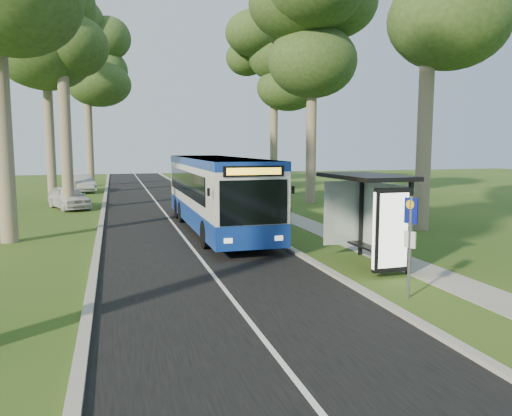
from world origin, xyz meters
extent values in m
plane|color=#2A4917|center=(0.00, 0.00, 0.00)|extent=(120.00, 120.00, 0.00)
cube|color=black|center=(-3.50, 10.00, 0.01)|extent=(7.00, 100.00, 0.02)
cube|color=#9E9B93|center=(0.00, 10.00, 0.06)|extent=(0.25, 100.00, 0.12)
cube|color=#9E9B93|center=(-7.00, 10.00, 0.06)|extent=(0.25, 100.00, 0.12)
cube|color=white|center=(-3.50, 10.00, 0.02)|extent=(0.12, 100.00, 0.00)
cube|color=gray|center=(3.00, 10.00, 0.01)|extent=(1.50, 100.00, 0.02)
cube|color=silver|center=(-1.79, 8.39, 1.88)|extent=(2.68, 12.71, 3.02)
cube|color=navy|center=(-1.79, 8.39, 0.79)|extent=(2.71, 12.74, 0.85)
cube|color=navy|center=(-1.79, 8.39, 3.22)|extent=(2.71, 12.74, 0.34)
cube|color=black|center=(-1.79, 2.02, 2.01)|extent=(2.38, 0.06, 1.54)
cube|color=yellow|center=(-1.79, 1.98, 3.07)|extent=(1.91, 0.02, 0.23)
cube|color=black|center=(-1.79, 2.09, 0.53)|extent=(2.54, 0.13, 0.32)
cylinder|color=black|center=(-2.99, 4.48, 0.55)|extent=(0.30, 1.10, 1.10)
cylinder|color=black|center=(-0.58, 4.48, 0.55)|extent=(0.30, 1.10, 1.10)
cylinder|color=black|center=(-2.99, 12.10, 0.55)|extent=(0.30, 1.10, 1.10)
cylinder|color=black|center=(-0.58, 12.10, 0.55)|extent=(0.30, 1.10, 1.10)
cylinder|color=gray|center=(0.91, -3.18, 1.33)|extent=(0.08, 0.08, 2.65)
cube|color=navy|center=(0.91, -3.18, 2.28)|extent=(0.19, 0.36, 0.66)
cylinder|color=yellow|center=(0.87, -3.18, 2.44)|extent=(0.11, 0.22, 0.23)
cube|color=white|center=(0.91, -3.18, 1.54)|extent=(0.17, 0.31, 0.42)
cube|color=black|center=(2.24, -1.06, 1.43)|extent=(0.12, 0.12, 2.86)
cube|color=black|center=(2.24, 1.87, 1.43)|extent=(0.12, 0.12, 2.86)
cube|color=black|center=(1.53, 0.40, 2.93)|extent=(2.00, 3.55, 0.14)
cube|color=silver|center=(2.33, 0.40, 1.55)|extent=(0.13, 2.92, 2.29)
cube|color=black|center=(1.53, -1.20, 1.43)|extent=(1.21, 0.22, 2.52)
cube|color=white|center=(1.53, -1.29, 1.43)|extent=(0.97, 0.05, 2.23)
cube|color=black|center=(1.88, 0.75, 0.52)|extent=(0.50, 2.07, 0.07)
cylinder|color=black|center=(1.46, 7.95, 0.46)|extent=(0.52, 0.52, 0.93)
cylinder|color=black|center=(1.46, 7.95, 0.95)|extent=(0.56, 0.56, 0.05)
imported|color=silver|center=(-9.07, 19.02, 0.73)|extent=(3.17, 4.63, 1.46)
imported|color=#B4B7BC|center=(-8.98, 30.94, 0.75)|extent=(2.63, 4.82, 1.51)
cylinder|color=#7A6B56|center=(-10.50, 8.00, 5.66)|extent=(0.68, 0.68, 11.32)
cylinder|color=#7A6B56|center=(-9.00, 18.00, 5.64)|extent=(0.68, 0.68, 11.29)
ellipsoid|color=#2B451A|center=(-9.00, 18.00, 11.61)|extent=(5.20, 5.20, 7.74)
cylinder|color=#7A6B56|center=(-11.00, 28.00, 6.04)|extent=(0.71, 0.71, 12.08)
ellipsoid|color=#2B451A|center=(-11.00, 28.00, 12.42)|extent=(5.20, 5.20, 8.28)
cylinder|color=#7A6B56|center=(-8.50, 38.00, 6.07)|extent=(0.71, 0.71, 12.14)
ellipsoid|color=#2B451A|center=(-8.50, 38.00, 12.49)|extent=(5.20, 5.20, 8.33)
cylinder|color=#7A6B56|center=(7.50, 6.00, 5.70)|extent=(0.69, 0.69, 11.40)
cylinder|color=#7A6B56|center=(6.80, 18.00, 5.92)|extent=(0.70, 0.70, 11.84)
ellipsoid|color=#2B451A|center=(6.80, 18.00, 12.18)|extent=(5.20, 5.20, 8.12)
cylinder|color=#7A6B56|center=(8.00, 30.00, 5.81)|extent=(0.69, 0.69, 11.62)
ellipsoid|color=#2B451A|center=(8.00, 30.00, 11.95)|extent=(5.20, 5.20, 7.97)
camera|label=1|loc=(-6.31, -14.13, 3.90)|focal=35.00mm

